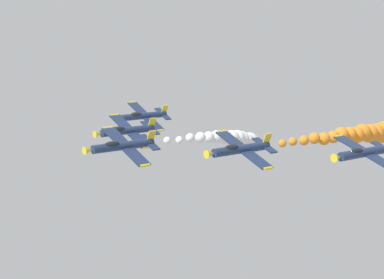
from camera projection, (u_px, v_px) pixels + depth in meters
airplane_lead at (122, 146)px, 89.02m from camera, size 8.89×10.35×4.20m
smoke_trail_lead at (240, 141)px, 111.17m from camera, size 12.29×27.73×6.75m
airplane_left_inner at (240, 149)px, 86.67m from camera, size 9.01×10.35×3.89m
smoke_trail_left_inner at (367, 134)px, 107.72m from camera, size 7.21×31.44×4.46m
airplane_right_inner at (127, 131)px, 103.14m from camera, size 8.84×10.35×4.30m
airplane_left_outer at (364, 153)px, 84.33m from camera, size 9.17×10.35×3.50m
airplane_right_outer at (143, 116)px, 119.61m from camera, size 8.77×10.35×4.46m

